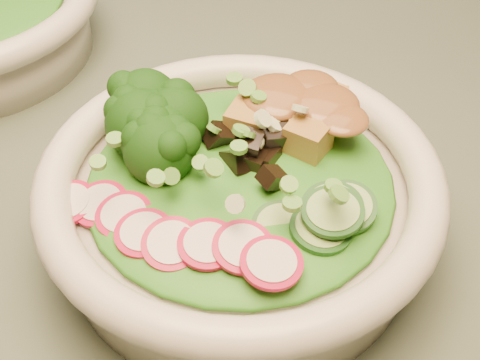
% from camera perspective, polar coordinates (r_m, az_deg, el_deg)
% --- Properties ---
extents(dining_table, '(1.20, 0.80, 0.75)m').
position_cam_1_polar(dining_table, '(0.57, 13.70, -13.41)').
color(dining_table, black).
rests_on(dining_table, ground).
extents(salad_bowl, '(0.27, 0.27, 0.07)m').
position_cam_1_polar(salad_bowl, '(0.45, -0.00, -1.81)').
color(salad_bowl, beige).
rests_on(salad_bowl, dining_table).
extents(lettuce_bed, '(0.20, 0.20, 0.02)m').
position_cam_1_polar(lettuce_bed, '(0.43, -0.00, 0.10)').
color(lettuce_bed, '#216715').
rests_on(lettuce_bed, salad_bowl).
extents(broccoli_florets, '(0.08, 0.07, 0.04)m').
position_cam_1_polar(broccoli_florets, '(0.45, -6.51, 4.64)').
color(broccoli_florets, black).
rests_on(broccoli_florets, salad_bowl).
extents(radish_slices, '(0.11, 0.04, 0.02)m').
position_cam_1_polar(radish_slices, '(0.39, -5.39, -5.02)').
color(radish_slices, '#AA0D35').
rests_on(radish_slices, salad_bowl).
extents(cucumber_slices, '(0.07, 0.07, 0.04)m').
position_cam_1_polar(cucumber_slices, '(0.40, 7.32, -2.64)').
color(cucumber_slices, '#86AC5F').
rests_on(cucumber_slices, salad_bowl).
extents(mushroom_heap, '(0.07, 0.07, 0.04)m').
position_cam_1_polar(mushroom_heap, '(0.43, 0.96, 2.31)').
color(mushroom_heap, black).
rests_on(mushroom_heap, salad_bowl).
extents(tofu_cubes, '(0.09, 0.06, 0.04)m').
position_cam_1_polar(tofu_cubes, '(0.46, 4.80, 5.38)').
color(tofu_cubes, '#A37E36').
rests_on(tofu_cubes, salad_bowl).
extents(peanut_sauce, '(0.07, 0.06, 0.02)m').
position_cam_1_polar(peanut_sauce, '(0.45, 4.89, 6.64)').
color(peanut_sauce, brown).
rests_on(peanut_sauce, tofu_cubes).
extents(scallion_garnish, '(0.19, 0.19, 0.02)m').
position_cam_1_polar(scallion_garnish, '(0.42, -0.00, 2.43)').
color(scallion_garnish, '#579A36').
rests_on(scallion_garnish, salad_bowl).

